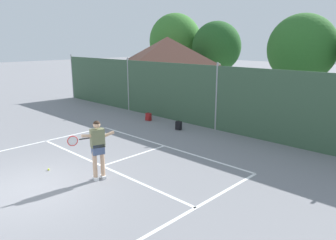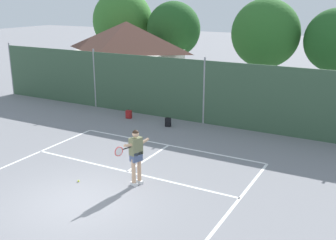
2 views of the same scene
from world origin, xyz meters
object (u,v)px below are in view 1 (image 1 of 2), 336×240
Objects in this scene: tennis_ball at (48,169)px; backpack_red at (148,117)px; backpack_black at (178,126)px; tennis_player at (97,145)px.

backpack_red is (-2.68, 6.94, 0.16)m from tennis_ball.
backpack_black is (-0.30, 6.71, 0.16)m from tennis_ball.
tennis_player reaches higher than tennis_ball.
backpack_red is at bearing 125.82° from tennis_player.
tennis_ball is 0.14× the size of backpack_red.
backpack_black is at bearing 92.60° from tennis_ball.
tennis_player is 4.01× the size of backpack_black.
backpack_black is (2.38, -0.23, 0.00)m from backpack_red.
tennis_player is 7.68m from backpack_red.
backpack_black is at bearing 109.31° from tennis_player.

